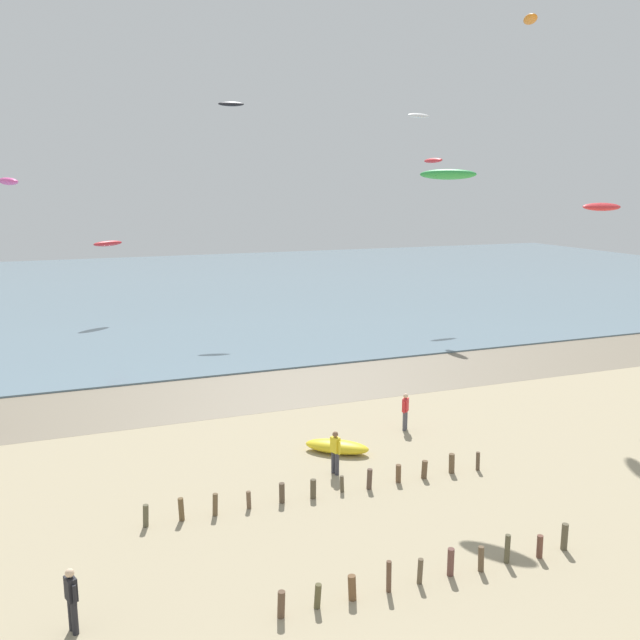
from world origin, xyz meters
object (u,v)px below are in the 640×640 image
(grounded_kite, at_px, (337,447))
(kite_aloft_13, at_px, (231,104))
(person_by_waterline, at_px, (72,598))
(kite_aloft_9, at_px, (108,243))
(kite_aloft_0, at_px, (419,116))
(person_nearest_camera, at_px, (405,410))
(kite_aloft_1, at_px, (602,207))
(kite_aloft_12, at_px, (8,181))
(person_mid_beach, at_px, (335,451))
(kite_aloft_2, at_px, (448,174))
(kite_aloft_8, at_px, (433,160))
(kite_aloft_4, at_px, (530,19))

(grounded_kite, height_order, kite_aloft_13, kite_aloft_13)
(person_by_waterline, distance_m, kite_aloft_9, 41.80)
(kite_aloft_0, relative_size, kite_aloft_9, 0.80)
(person_nearest_camera, distance_m, kite_aloft_1, 15.70)
(person_nearest_camera, relative_size, kite_aloft_0, 0.79)
(kite_aloft_0, bearing_deg, grounded_kite, -127.86)
(kite_aloft_1, height_order, kite_aloft_13, kite_aloft_13)
(kite_aloft_12, bearing_deg, kite_aloft_9, 124.58)
(kite_aloft_9, bearing_deg, grounded_kite, 68.32)
(person_nearest_camera, bearing_deg, kite_aloft_12, 126.48)
(person_mid_beach, distance_m, kite_aloft_0, 40.25)
(person_mid_beach, xyz_separation_m, kite_aloft_2, (5.51, 1.66, 10.36))
(person_by_waterline, relative_size, kite_aloft_0, 0.79)
(person_mid_beach, relative_size, kite_aloft_13, 0.82)
(kite_aloft_13, bearing_deg, kite_aloft_1, 127.16)
(person_nearest_camera, distance_m, person_mid_beach, 5.74)
(grounded_kite, height_order, kite_aloft_2, kite_aloft_2)
(person_nearest_camera, bearing_deg, kite_aloft_1, 11.21)
(person_by_waterline, height_order, kite_aloft_8, kite_aloft_8)
(grounded_kite, bearing_deg, kite_aloft_1, 50.28)
(kite_aloft_0, relative_size, kite_aloft_12, 0.75)
(kite_aloft_1, distance_m, kite_aloft_2, 12.73)
(kite_aloft_8, bearing_deg, grounded_kite, -40.17)
(kite_aloft_9, bearing_deg, person_by_waterline, 51.84)
(person_mid_beach, distance_m, kite_aloft_8, 32.15)
(kite_aloft_1, bearing_deg, person_mid_beach, 20.46)
(grounded_kite, xyz_separation_m, kite_aloft_4, (15.94, 9.83, 19.95))
(grounded_kite, xyz_separation_m, kite_aloft_8, (17.04, 22.05, 12.51))
(person_mid_beach, bearing_deg, kite_aloft_2, 16.73)
(person_nearest_camera, bearing_deg, kite_aloft_9, 108.20)
(kite_aloft_0, xyz_separation_m, kite_aloft_4, (-3.57, -19.13, 3.39))
(kite_aloft_8, height_order, kite_aloft_9, kite_aloft_8)
(person_by_waterline, height_order, kite_aloft_0, kite_aloft_0)
(person_nearest_camera, height_order, person_mid_beach, same)
(person_nearest_camera, height_order, kite_aloft_2, kite_aloft_2)
(person_by_waterline, bearing_deg, kite_aloft_8, 47.74)
(person_nearest_camera, height_order, kite_aloft_9, kite_aloft_9)
(person_nearest_camera, relative_size, kite_aloft_8, 0.74)
(kite_aloft_1, height_order, kite_aloft_8, kite_aloft_8)
(kite_aloft_9, bearing_deg, kite_aloft_4, 101.10)
(person_mid_beach, height_order, kite_aloft_8, kite_aloft_8)
(grounded_kite, xyz_separation_m, kite_aloft_12, (-13.01, 24.20, 10.87))
(person_nearest_camera, distance_m, kite_aloft_0, 35.50)
(person_by_waterline, relative_size, kite_aloft_13, 0.82)
(person_by_waterline, xyz_separation_m, kite_aloft_8, (27.42, 30.18, 11.86))
(person_mid_beach, height_order, kite_aloft_12, kite_aloft_12)
(kite_aloft_13, bearing_deg, kite_aloft_8, 158.15)
(kite_aloft_0, height_order, kite_aloft_12, kite_aloft_0)
(grounded_kite, distance_m, kite_aloft_0, 38.65)
(kite_aloft_12, bearing_deg, person_nearest_camera, 16.78)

